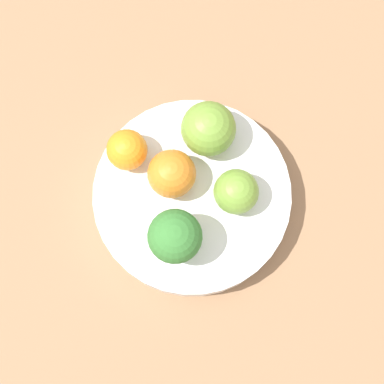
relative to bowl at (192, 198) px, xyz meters
The scene contains 8 objects.
ground_plane 0.04m from the bowl, ahead, with size 6.00×6.00×0.00m, color gray.
table_surface 0.03m from the bowl, ahead, with size 1.20×1.20×0.02m.
bowl is the anchor object (origin of this frame).
broccoli 0.08m from the bowl, 122.04° to the left, with size 0.05×0.05×0.07m.
apple_red 0.08m from the bowl, 54.88° to the right, with size 0.06×0.06×0.06m.
apple_green 0.06m from the bowl, 133.04° to the right, with size 0.05×0.05×0.05m.
orange_front 0.05m from the bowl, 12.98° to the left, with size 0.05×0.05×0.05m.
orange_back 0.09m from the bowl, 18.16° to the left, with size 0.04×0.04×0.04m.
Camera 1 is at (-0.11, 0.09, 0.71)m, focal length 60.00 mm.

